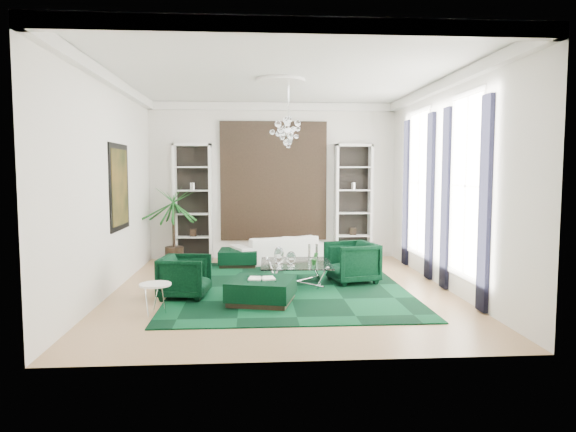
{
  "coord_description": "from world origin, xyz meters",
  "views": [
    {
      "loc": [
        -0.51,
        -9.11,
        2.14
      ],
      "look_at": [
        0.15,
        0.5,
        1.3
      ],
      "focal_mm": 32.0,
      "sensor_mm": 36.0,
      "label": 1
    }
  ],
  "objects": [
    {
      "name": "floor",
      "position": [
        0.0,
        0.0,
        -0.01
      ],
      "size": [
        6.0,
        7.0,
        0.02
      ],
      "primitive_type": "cube",
      "color": "tan",
      "rests_on": "ground"
    },
    {
      "name": "shelving_left",
      "position": [
        -1.95,
        3.31,
        1.4
      ],
      "size": [
        0.9,
        0.38,
        2.8
      ],
      "primitive_type": null,
      "color": "white",
      "rests_on": "floor"
    },
    {
      "name": "armchair_left",
      "position": [
        -1.67,
        -0.45,
        0.36
      ],
      "size": [
        0.89,
        0.87,
        0.72
      ],
      "primitive_type": "imported",
      "rotation": [
        0.0,
        0.0,
        1.44
      ],
      "color": "black",
      "rests_on": "floor"
    },
    {
      "name": "painting",
      "position": [
        -2.97,
        0.6,
        1.85
      ],
      "size": [
        0.04,
        1.3,
        1.6
      ],
      "primitive_type": "cube",
      "color": "black",
      "rests_on": "wall_left"
    },
    {
      "name": "wall_right",
      "position": [
        3.01,
        0.0,
        1.9
      ],
      "size": [
        0.02,
        7.0,
        3.8
      ],
      "primitive_type": "cube",
      "color": "silver",
      "rests_on": "ground"
    },
    {
      "name": "curtain_near_a",
      "position": [
        2.96,
        -1.68,
        1.65
      ],
      "size": [
        0.07,
        0.3,
        3.25
      ],
      "primitive_type": "cube",
      "color": "black",
      "rests_on": "floor"
    },
    {
      "name": "palm",
      "position": [
        -2.35,
        2.9,
        1.16
      ],
      "size": [
        1.66,
        1.66,
        2.31
      ],
      "primitive_type": null,
      "rotation": [
        0.0,
        0.0,
        -0.17
      ],
      "color": "#19591E",
      "rests_on": "floor"
    },
    {
      "name": "wall_left",
      "position": [
        -3.01,
        0.0,
        1.9
      ],
      "size": [
        0.02,
        7.0,
        3.8
      ],
      "primitive_type": "cube",
      "color": "silver",
      "rests_on": "ground"
    },
    {
      "name": "curtain_near_b",
      "position": [
        2.96,
        -0.12,
        1.65
      ],
      "size": [
        0.07,
        0.3,
        3.25
      ],
      "primitive_type": "cube",
      "color": "black",
      "rests_on": "floor"
    },
    {
      "name": "chandelier",
      "position": [
        0.16,
        0.43,
        2.85
      ],
      "size": [
        0.73,
        0.73,
        0.64
      ],
      "primitive_type": null,
      "rotation": [
        0.0,
        0.0,
        0.02
      ],
      "color": "white",
      "rests_on": "ceiling"
    },
    {
      "name": "crown_molding",
      "position": [
        0.0,
        0.0,
        3.7
      ],
      "size": [
        6.0,
        7.0,
        0.18
      ],
      "primitive_type": null,
      "color": "white",
      "rests_on": "ceiling"
    },
    {
      "name": "curtain_far_b",
      "position": [
        2.96,
        2.28,
        1.65
      ],
      "size": [
        0.07,
        0.3,
        3.25
      ],
      "primitive_type": "cube",
      "color": "black",
      "rests_on": "floor"
    },
    {
      "name": "wall_front",
      "position": [
        0.0,
        -3.51,
        1.9
      ],
      "size": [
        6.0,
        0.02,
        3.8
      ],
      "primitive_type": "cube",
      "color": "silver",
      "rests_on": "ground"
    },
    {
      "name": "table_plant",
      "position": [
        0.6,
        0.02,
        0.57
      ],
      "size": [
        0.14,
        0.11,
        0.24
      ],
      "primitive_type": "imported",
      "rotation": [
        0.0,
        0.0,
        -0.04
      ],
      "color": "#19591E",
      "rests_on": "coffee_table"
    },
    {
      "name": "coffee_table",
      "position": [
        0.28,
        0.29,
        0.22
      ],
      "size": [
        1.33,
        1.33,
        0.44
      ],
      "primitive_type": null,
      "rotation": [
        0.0,
        0.0,
        -0.03
      ],
      "color": "white",
      "rests_on": "floor"
    },
    {
      "name": "ottoman_side",
      "position": [
        -0.84,
        2.4,
        0.19
      ],
      "size": [
        0.89,
        0.89,
        0.38
      ],
      "primitive_type": "cube",
      "rotation": [
        0.0,
        0.0,
        -0.05
      ],
      "color": "black",
      "rests_on": "floor"
    },
    {
      "name": "ottoman_front",
      "position": [
        -0.37,
        -0.9,
        0.2
      ],
      "size": [
        1.22,
        1.22,
        0.4
      ],
      "primitive_type": "cube",
      "rotation": [
        0.0,
        0.0,
        -0.25
      ],
      "color": "black",
      "rests_on": "floor"
    },
    {
      "name": "window_near",
      "position": [
        2.99,
        -0.9,
        1.9
      ],
      "size": [
        0.03,
        1.1,
        2.9
      ],
      "primitive_type": "cube",
      "color": "white",
      "rests_on": "wall_right"
    },
    {
      "name": "armchair_right",
      "position": [
        1.38,
        0.53,
        0.4
      ],
      "size": [
        1.05,
        1.04,
        0.79
      ],
      "primitive_type": "imported",
      "rotation": [
        0.0,
        0.0,
        -1.32
      ],
      "color": "black",
      "rests_on": "floor"
    },
    {
      "name": "sofa",
      "position": [
        0.1,
        2.83,
        0.32
      ],
      "size": [
        2.33,
        1.59,
        0.63
      ],
      "primitive_type": "imported",
      "rotation": [
        0.0,
        0.0,
        3.52
      ],
      "color": "white",
      "rests_on": "floor"
    },
    {
      "name": "rug",
      "position": [
        0.12,
        0.25,
        0.01
      ],
      "size": [
        4.2,
        5.0,
        0.02
      ],
      "primitive_type": "cube",
      "color": "black",
      "rests_on": "floor"
    },
    {
      "name": "side_table",
      "position": [
        -1.97,
        -1.45,
        0.23
      ],
      "size": [
        0.62,
        0.62,
        0.46
      ],
      "primitive_type": "cylinder",
      "rotation": [
        0.0,
        0.0,
        -0.4
      ],
      "color": "white",
      "rests_on": "floor"
    },
    {
      "name": "shelving_right",
      "position": [
        1.95,
        3.31,
        1.4
      ],
      "size": [
        0.9,
        0.38,
        2.8
      ],
      "primitive_type": null,
      "color": "white",
      "rests_on": "floor"
    },
    {
      "name": "wall_back",
      "position": [
        0.0,
        3.51,
        1.9
      ],
      "size": [
        6.0,
        0.02,
        3.8
      ],
      "primitive_type": "cube",
      "color": "silver",
      "rests_on": "ground"
    },
    {
      "name": "ceiling",
      "position": [
        0.0,
        0.0,
        3.81
      ],
      "size": [
        6.0,
        7.0,
        0.02
      ],
      "primitive_type": "cube",
      "color": "white",
      "rests_on": "ground"
    },
    {
      "name": "curtain_far_a",
      "position": [
        2.96,
        0.72,
        1.65
      ],
      "size": [
        0.07,
        0.3,
        3.25
      ],
      "primitive_type": "cube",
      "color": "black",
      "rests_on": "floor"
    },
    {
      "name": "tapestry",
      "position": [
        0.0,
        3.46,
        1.9
      ],
      "size": [
        2.5,
        0.06,
        2.8
      ],
      "primitive_type": "cube",
      "color": "black",
      "rests_on": "wall_back"
    },
    {
      "name": "book",
      "position": [
        -0.37,
        -0.9,
        0.42
      ],
      "size": [
        0.43,
        0.29,
        0.03
      ],
      "primitive_type": "cube",
      "color": "white",
      "rests_on": "ottoman_front"
    },
    {
      "name": "ceiling_medallion",
      "position": [
        0.0,
        0.3,
        3.77
      ],
      "size": [
        0.9,
        0.9,
        0.05
      ],
      "primitive_type": "cylinder",
      "color": "white",
      "rests_on": "ceiling"
    },
    {
      "name": "window_far",
      "position": [
        2.99,
        1.5,
        1.9
      ],
      "size": [
        0.03,
        1.1,
        2.9
      ],
      "primitive_type": "cube",
      "color": "white",
      "rests_on": "wall_right"
    }
  ]
}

